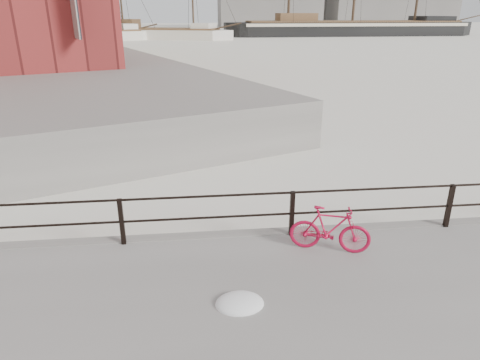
# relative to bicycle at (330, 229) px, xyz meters

# --- Properties ---
(ground) EXTENTS (400.00, 400.00, 0.00)m
(ground) POSITION_rel_bicycle_xyz_m (2.90, 0.87, -0.82)
(ground) COLOR white
(ground) RESTS_ON ground
(guardrail) EXTENTS (28.00, 0.10, 1.00)m
(guardrail) POSITION_rel_bicycle_xyz_m (2.90, 0.72, 0.03)
(guardrail) COLOR black
(guardrail) RESTS_ON promenade
(bicycle) EXTENTS (1.57, 0.73, 0.95)m
(bicycle) POSITION_rel_bicycle_xyz_m (0.00, 0.00, 0.00)
(bicycle) COLOR #AF0B2F
(bicycle) RESTS_ON promenade
(barque_black) EXTENTS (61.80, 21.43, 34.63)m
(barque_black) POSITION_rel_bicycle_xyz_m (31.65, 86.23, -0.82)
(barque_black) COLOR black
(barque_black) RESTS_ON ground
(schooner_mid) EXTENTS (33.72, 22.99, 22.17)m
(schooner_mid) POSITION_rel_bicycle_xyz_m (-8.63, 78.64, -0.82)
(schooner_mid) COLOR beige
(schooner_mid) RESTS_ON ground
(schooner_left) EXTENTS (26.34, 18.63, 18.30)m
(schooner_left) POSITION_rel_bicycle_xyz_m (-20.34, 74.29, -0.82)
(schooner_left) COLOR beige
(schooner_left) RESTS_ON ground
(industrial_east) EXTENTS (20.00, 16.00, 14.00)m
(industrial_east) POSITION_rel_bicycle_xyz_m (80.90, 150.87, 6.18)
(industrial_east) COLOR gray
(industrial_east) RESTS_ON ground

